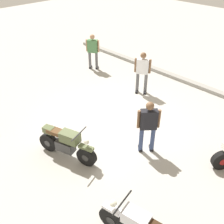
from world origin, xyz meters
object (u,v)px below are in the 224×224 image
motorcycle_olive_vintage (66,144)px  person_in_white_shirt (142,70)px  person_in_black_shirt (148,124)px  person_in_green_shirt (93,50)px

motorcycle_olive_vintage → person_in_white_shirt: bearing=84.6°
motorcycle_olive_vintage → person_in_black_shirt: (1.48, 1.87, 0.52)m
person_in_black_shirt → person_in_green_shirt: bearing=15.6°
motorcycle_olive_vintage → person_in_white_shirt: 4.70m
person_in_black_shirt → person_in_white_shirt: bearing=-5.4°
person_in_green_shirt → person_in_white_shirt: bearing=-126.6°
person_in_green_shirt → person_in_white_shirt: person_in_white_shirt is taller
person_in_white_shirt → person_in_black_shirt: 3.66m
motorcycle_olive_vintage → person_in_white_shirt: size_ratio=1.09×
person_in_green_shirt → person_in_white_shirt: (3.21, -0.14, 0.02)m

